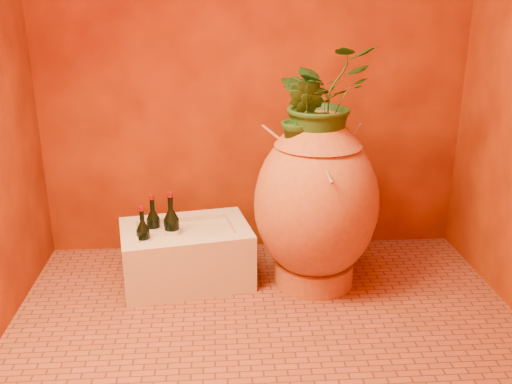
{
  "coord_description": "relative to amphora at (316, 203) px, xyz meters",
  "views": [
    {
      "loc": [
        -0.23,
        -2.31,
        1.52
      ],
      "look_at": [
        -0.04,
        0.35,
        0.58
      ],
      "focal_mm": 40.0,
      "sensor_mm": 36.0,
      "label": 1
    }
  ],
  "objects": [
    {
      "name": "floor",
      "position": [
        -0.29,
        -0.48,
        -0.47
      ],
      "size": [
        2.5,
        2.5,
        0.0
      ],
      "primitive_type": "plane",
      "color": "brown",
      "rests_on": "ground"
    },
    {
      "name": "wine_bottle_b",
      "position": [
        -0.91,
        -0.01,
        -0.19
      ],
      "size": [
        0.07,
        0.07,
        0.3
      ],
      "color": "black",
      "rests_on": "stone_basin"
    },
    {
      "name": "wall_tap",
      "position": [
        0.06,
        0.43,
        0.28
      ],
      "size": [
        0.07,
        0.15,
        0.17
      ],
      "color": "olive",
      "rests_on": "wall_back"
    },
    {
      "name": "amphora",
      "position": [
        0.0,
        0.0,
        0.0
      ],
      "size": [
        0.84,
        0.84,
        0.94
      ],
      "rotation": [
        0.0,
        0.0,
        0.35
      ],
      "color": "#B16332",
      "rests_on": "floor"
    },
    {
      "name": "stone_basin",
      "position": [
        -0.7,
        0.07,
        -0.32
      ],
      "size": [
        0.76,
        0.59,
        0.32
      ],
      "rotation": [
        0.0,
        0.0,
        0.18
      ],
      "color": "beige",
      "rests_on": "floor"
    },
    {
      "name": "plant_main",
      "position": [
        0.01,
        0.02,
        0.55
      ],
      "size": [
        0.62,
        0.59,
        0.54
      ],
      "primitive_type": "imported",
      "rotation": [
        0.0,
        0.0,
        0.43
      ],
      "color": "#1F4B1B",
      "rests_on": "amphora"
    },
    {
      "name": "plant_side",
      "position": [
        -0.09,
        -0.04,
        0.46
      ],
      "size": [
        0.28,
        0.27,
        0.39
      ],
      "primitive_type": "imported",
      "rotation": [
        0.0,
        0.0,
        -0.61
      ],
      "color": "#1F4B1B",
      "rests_on": "amphora"
    },
    {
      "name": "wine_bottle_a",
      "position": [
        -0.87,
        0.13,
        -0.18
      ],
      "size": [
        0.08,
        0.08,
        0.31
      ],
      "color": "black",
      "rests_on": "stone_basin"
    },
    {
      "name": "wine_bottle_c",
      "position": [
        -0.77,
        0.05,
        -0.17
      ],
      "size": [
        0.09,
        0.09,
        0.35
      ],
      "color": "black",
      "rests_on": "stone_basin"
    },
    {
      "name": "wall_back",
      "position": [
        -0.29,
        0.52,
        0.78
      ],
      "size": [
        2.5,
        0.02,
        2.5
      ],
      "primitive_type": "cube",
      "color": "#571704",
      "rests_on": "ground"
    }
  ]
}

